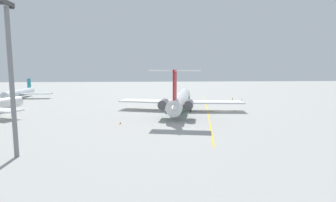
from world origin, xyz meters
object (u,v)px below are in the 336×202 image
object	(u,v)px
main_jetliner	(180,100)
ground_crew_near_tail	(242,100)
ground_crew_near_nose	(232,99)
light_mast	(11,73)
safety_cone_nose	(120,123)
airliner_mid_right	(18,93)

from	to	relation	value
main_jetliner	ground_crew_near_tail	size ratio (longest dim) A/B	25.34
ground_crew_near_nose	ground_crew_near_tail	size ratio (longest dim) A/B	1.03
light_mast	safety_cone_nose	bearing A→B (deg)	-29.53
ground_crew_near_nose	ground_crew_near_tail	distance (m)	4.31
main_jetliner	safety_cone_nose	distance (m)	25.44
ground_crew_near_nose	ground_crew_near_tail	bearing A→B (deg)	-48.96
airliner_mid_right	safety_cone_nose	bearing A→B (deg)	39.39
safety_cone_nose	ground_crew_near_tail	bearing A→B (deg)	-50.29
airliner_mid_right	light_mast	bearing A→B (deg)	22.86
light_mast	main_jetliner	bearing A→B (deg)	-35.56
main_jetliner	ground_crew_near_nose	distance (m)	31.06
main_jetliner	ground_crew_near_nose	world-z (taller)	main_jetliner
airliner_mid_right	ground_crew_near_nose	distance (m)	93.36
airliner_mid_right	ground_crew_near_nose	size ratio (longest dim) A/B	15.48
main_jetliner	light_mast	xyz separation A→B (m)	(-42.28, 30.23, 9.27)
ground_crew_near_tail	ground_crew_near_nose	bearing A→B (deg)	120.68
ground_crew_near_tail	airliner_mid_right	bearing A→B (deg)	158.49
airliner_mid_right	safety_cone_nose	xyz separation A→B (m)	(-58.00, -51.15, -2.23)
main_jetliner	light_mast	distance (m)	52.79
light_mast	airliner_mid_right	bearing A→B (deg)	24.87
ground_crew_near_nose	safety_cone_nose	size ratio (longest dim) A/B	3.33
airliner_mid_right	ground_crew_near_nose	bearing A→B (deg)	76.27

